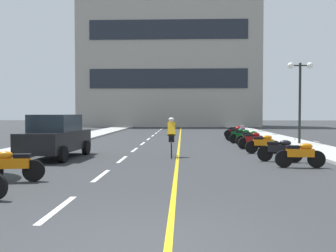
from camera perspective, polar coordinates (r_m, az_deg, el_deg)
The scene contains 31 objects.
ground_plane at distance 26.41m, azimuth 1.20°, elevation -2.13°, with size 140.00×140.00×0.00m, color #2D3033.
curb_left at distance 30.38m, azimuth -12.41°, elevation -1.52°, with size 2.40×72.00×0.12m, color #A8A8A3.
curb_right at distance 30.16m, azimuth 15.11°, elevation -1.57°, with size 2.40×72.00×0.12m, color #A8A8A3.
lane_dash_0 at distance 7.97m, azimuth -16.15°, elevation -11.82°, with size 0.14×2.20×0.01m, color silver.
lane_dash_1 at distance 11.75m, azimuth -9.96°, elevation -7.30°, with size 0.14×2.20×0.01m, color silver.
lane_dash_2 at distance 15.65m, azimuth -6.87°, elevation -4.97°, with size 0.14×2.20×0.01m, color silver.
lane_dash_3 at distance 19.59m, azimuth -5.02°, elevation -3.56°, with size 0.14×2.20×0.01m, color silver.
lane_dash_4 at distance 23.54m, azimuth -3.80°, elevation -2.62°, with size 0.14×2.20×0.01m, color silver.
lane_dash_5 at distance 27.51m, azimuth -2.93°, elevation -1.96°, with size 0.14×2.20×0.01m, color silver.
lane_dash_6 at distance 31.49m, azimuth -2.29°, elevation -1.46°, with size 0.14×2.20×0.01m, color silver.
lane_dash_7 at distance 35.48m, azimuth -1.78°, elevation -1.07°, with size 0.14×2.20×0.01m, color silver.
lane_dash_8 at distance 39.46m, azimuth -1.38°, elevation -0.76°, with size 0.14×2.20×0.01m, color silver.
lane_dash_9 at distance 43.45m, azimuth -1.05°, elevation -0.51°, with size 0.14×2.20×0.01m, color silver.
lane_dash_10 at distance 47.44m, azimuth -0.78°, elevation -0.30°, with size 0.14×2.20×0.01m, color silver.
lane_dash_11 at distance 51.43m, azimuth -0.55°, elevation -0.12°, with size 0.14×2.20×0.01m, color silver.
centre_line_yellow at distance 29.40m, azimuth 1.79°, elevation -1.70°, with size 0.12×66.00×0.01m, color gold.
office_building at distance 55.12m, azimuth 0.18°, elevation 11.17°, with size 24.78×8.20×21.38m.
street_lamp_mid at distance 23.52m, azimuth 19.13°, elevation 6.02°, with size 1.46×0.36×4.69m.
parked_car_near at distance 16.58m, azimuth -16.44°, elevation -1.48°, with size 2.14×4.30×1.82m.
motorcycle_1 at distance 11.29m, azimuth -22.25°, elevation -5.39°, with size 1.69×0.60×0.92m.
motorcycle_2 at distance 13.91m, azimuth 19.19°, elevation -3.99°, with size 1.70×0.60×0.92m.
motorcycle_3 at distance 15.32m, azimuth 16.40°, elevation -3.42°, with size 1.67×0.70×0.92m.
motorcycle_4 at distance 18.30m, azimuth 14.07°, elevation -2.53°, with size 1.70×0.60×0.92m.
motorcycle_5 at distance 20.57m, azimuth 12.54°, elevation -2.02°, with size 1.63×0.81×0.92m.
motorcycle_6 at distance 22.27m, azimuth 12.22°, elevation -1.72°, with size 1.70×0.60×0.92m.
motorcycle_7 at distance 24.10m, azimuth 11.11°, elevation -1.43°, with size 1.70×0.60×0.92m.
motorcycle_8 at distance 25.82m, azimuth 10.46°, elevation -1.20°, with size 1.68×0.64×0.92m.
motorcycle_9 at distance 27.43m, azimuth 10.61°, elevation -1.02°, with size 1.69×0.64×0.92m.
motorcycle_10 at distance 28.89m, azimuth 10.06°, elevation -0.86°, with size 1.64×0.78×0.92m.
motorcycle_11 at distance 30.47m, azimuth 10.11°, elevation -0.72°, with size 1.64×0.78×0.92m.
cyclist_rider at distance 16.41m, azimuth 0.51°, elevation -1.53°, with size 0.42×1.77×1.71m.
Camera 1 is at (0.45, -5.34, 1.89)m, focal length 40.79 mm.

